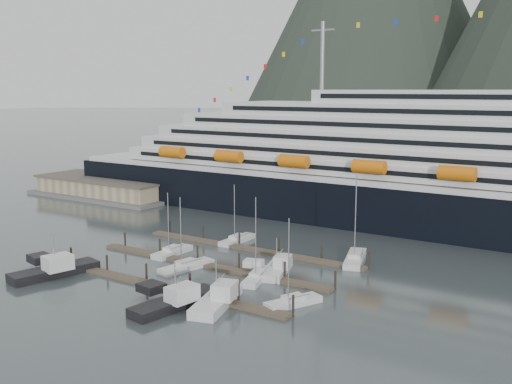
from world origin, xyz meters
TOP-DOWN VIEW (x-y plane):
  - ground at (0.00, 0.00)m, footprint 1600.00×1600.00m
  - cruise_ship at (30.03, 54.94)m, footprint 210.00×30.40m
  - warehouse at (-72.00, 42.00)m, footprint 46.00×20.00m
  - dock_near at (-4.93, -9.95)m, footprint 48.18×2.28m
  - dock_mid at (-4.93, 3.05)m, footprint 48.18×2.28m
  - dock_far at (-4.93, 16.05)m, footprint 48.18×2.28m
  - sailboat_a at (-15.12, 5.42)m, footprint 3.10×9.41m
  - sailboat_b at (-6.96, -0.29)m, footprint 4.63×10.85m
  - sailboat_d at (6.24, 1.83)m, footprint 5.14×10.55m
  - sailboat_e at (-10.31, 19.69)m, footprint 2.57×9.82m
  - sailboat_g at (15.20, 19.99)m, footprint 6.43×12.20m
  - sailboat_h at (16.94, -5.27)m, footprint 5.89×9.01m
  - trawler_a at (-23.01, -14.96)m, footprint 11.24×15.10m
  - trawler_c at (3.22, -14.97)m, footprint 10.56×14.80m
  - trawler_d at (7.81, -11.52)m, footprint 10.33×13.18m
  - trawler_e at (7.13, 6.02)m, footprint 8.90×10.97m

SIDE VIEW (x-z plane):
  - ground at x=0.00m, z-range 0.00..0.00m
  - dock_near at x=-4.93m, z-range -1.29..1.91m
  - dock_mid at x=-4.93m, z-range -1.29..1.91m
  - dock_far at x=-4.93m, z-range -1.29..1.91m
  - sailboat_e at x=-10.31m, z-range -5.75..6.57m
  - sailboat_d at x=6.24m, z-range -6.64..7.47m
  - sailboat_a at x=-15.12m, z-range -5.76..6.59m
  - sailboat_h at x=16.94m, z-range -6.21..7.05m
  - sailboat_b at x=-6.96m, z-range -6.16..7.00m
  - sailboat_g at x=15.20m, z-range -7.75..8.65m
  - trawler_e at x=7.13m, z-range -2.50..4.25m
  - trawler_c at x=3.22m, z-range -2.76..4.61m
  - trawler_d at x=7.81m, z-range -2.83..4.71m
  - trawler_a at x=-23.01m, z-range -3.04..5.01m
  - warehouse at x=-72.00m, z-range -0.65..5.15m
  - cruise_ship at x=30.03m, z-range -13.11..37.19m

